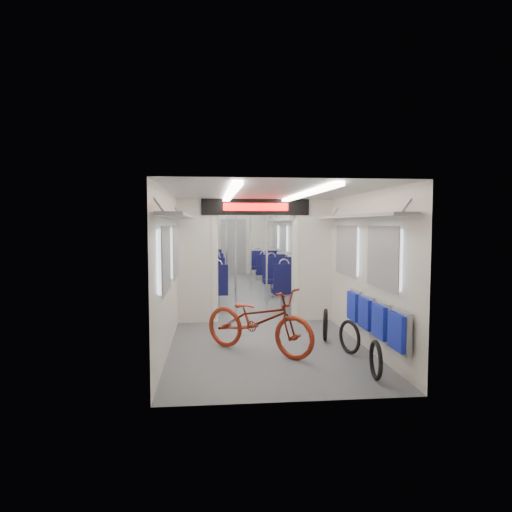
{
  "coord_description": "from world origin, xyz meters",
  "views": [
    {
      "loc": [
        -0.85,
        -10.54,
        1.84
      ],
      "look_at": [
        0.02,
        -1.99,
        1.23
      ],
      "focal_mm": 32.0,
      "sensor_mm": 36.0,
      "label": 1
    }
  ],
  "objects_px": {
    "seat_bay_near_right": "(287,279)",
    "bike_hoop_b": "(349,339)",
    "flip_bench": "(374,317)",
    "stanchion_near_left": "(236,257)",
    "stanchion_near_right": "(267,257)",
    "bike_hoop_a": "(376,362)",
    "bike_hoop_c": "(325,326)",
    "stanchion_far_right": "(251,249)",
    "seat_bay_far_right": "(268,266)",
    "bicycle": "(258,320)",
    "stanchion_far_left": "(227,249)",
    "seat_bay_near_left": "(206,280)",
    "seat_bay_far_left": "(207,266)"
  },
  "relations": [
    {
      "from": "bike_hoop_b",
      "to": "bike_hoop_c",
      "type": "height_order",
      "value": "bike_hoop_c"
    },
    {
      "from": "seat_bay_near_left",
      "to": "seat_bay_far_left",
      "type": "xyz_separation_m",
      "value": [
        0.0,
        3.39,
        0.01
      ]
    },
    {
      "from": "stanchion_far_right",
      "to": "bike_hoop_b",
      "type": "bearing_deg",
      "value": -81.84
    },
    {
      "from": "flip_bench",
      "to": "bike_hoop_c",
      "type": "xyz_separation_m",
      "value": [
        -0.4,
        1.04,
        -0.35
      ]
    },
    {
      "from": "stanchion_near_right",
      "to": "stanchion_far_right",
      "type": "xyz_separation_m",
      "value": [
        -0.06,
        2.94,
        0.0
      ]
    },
    {
      "from": "flip_bench",
      "to": "seat_bay_near_right",
      "type": "relative_size",
      "value": 1.0
    },
    {
      "from": "seat_bay_near_left",
      "to": "seat_bay_near_right",
      "type": "relative_size",
      "value": 0.99
    },
    {
      "from": "stanchion_near_left",
      "to": "bike_hoop_c",
      "type": "bearing_deg",
      "value": -62.5
    },
    {
      "from": "stanchion_near_left",
      "to": "bike_hoop_b",
      "type": "bearing_deg",
      "value": -65.84
    },
    {
      "from": "seat_bay_far_right",
      "to": "stanchion_far_right",
      "type": "height_order",
      "value": "stanchion_far_right"
    },
    {
      "from": "flip_bench",
      "to": "bike_hoop_c",
      "type": "bearing_deg",
      "value": 111.04
    },
    {
      "from": "bicycle",
      "to": "seat_bay_near_left",
      "type": "xyz_separation_m",
      "value": [
        -0.77,
        4.07,
        0.08
      ]
    },
    {
      "from": "seat_bay_near_right",
      "to": "stanchion_far_right",
      "type": "height_order",
      "value": "stanchion_far_right"
    },
    {
      "from": "seat_bay_far_right",
      "to": "stanchion_near_right",
      "type": "xyz_separation_m",
      "value": [
        -0.62,
        -4.72,
        0.62
      ]
    },
    {
      "from": "bicycle",
      "to": "stanchion_near_right",
      "type": "bearing_deg",
      "value": 29.85
    },
    {
      "from": "bike_hoop_c",
      "to": "stanchion_far_left",
      "type": "height_order",
      "value": "stanchion_far_left"
    },
    {
      "from": "flip_bench",
      "to": "seat_bay_far_right",
      "type": "bearing_deg",
      "value": 92.96
    },
    {
      "from": "bike_hoop_b",
      "to": "bike_hoop_c",
      "type": "relative_size",
      "value": 0.95
    },
    {
      "from": "bike_hoop_a",
      "to": "bike_hoop_b",
      "type": "bearing_deg",
      "value": 88.96
    },
    {
      "from": "stanchion_near_left",
      "to": "stanchion_far_left",
      "type": "xyz_separation_m",
      "value": [
        -0.07,
        3.07,
        0.0
      ]
    },
    {
      "from": "bike_hoop_b",
      "to": "stanchion_far_right",
      "type": "bearing_deg",
      "value": 98.16
    },
    {
      "from": "flip_bench",
      "to": "bike_hoop_b",
      "type": "xyz_separation_m",
      "value": [
        -0.24,
        0.3,
        -0.36
      ]
    },
    {
      "from": "bicycle",
      "to": "seat_bay_far_left",
      "type": "distance_m",
      "value": 7.51
    },
    {
      "from": "bicycle",
      "to": "stanchion_far_left",
      "type": "relative_size",
      "value": 0.78
    },
    {
      "from": "stanchion_far_right",
      "to": "bicycle",
      "type": "bearing_deg",
      "value": -94.07
    },
    {
      "from": "stanchion_near_right",
      "to": "bicycle",
      "type": "bearing_deg",
      "value": -99.41
    },
    {
      "from": "seat_bay_far_right",
      "to": "stanchion_near_left",
      "type": "height_order",
      "value": "stanchion_near_left"
    },
    {
      "from": "seat_bay_far_left",
      "to": "stanchion_far_right",
      "type": "height_order",
      "value": "stanchion_far_right"
    },
    {
      "from": "stanchion_near_right",
      "to": "bike_hoop_a",
      "type": "bearing_deg",
      "value": -79.41
    },
    {
      "from": "seat_bay_far_left",
      "to": "stanchion_far_left",
      "type": "relative_size",
      "value": 0.94
    },
    {
      "from": "bike_hoop_b",
      "to": "stanchion_near_left",
      "type": "distance_m",
      "value": 3.62
    },
    {
      "from": "flip_bench",
      "to": "stanchion_near_left",
      "type": "bearing_deg",
      "value": 115.64
    },
    {
      "from": "bike_hoop_c",
      "to": "stanchion_far_right",
      "type": "height_order",
      "value": "stanchion_far_right"
    },
    {
      "from": "stanchion_near_right",
      "to": "bike_hoop_b",
      "type": "bearing_deg",
      "value": -75.46
    },
    {
      "from": "bike_hoop_b",
      "to": "stanchion_far_left",
      "type": "bearing_deg",
      "value": 103.52
    },
    {
      "from": "stanchion_near_right",
      "to": "bike_hoop_c",
      "type": "bearing_deg",
      "value": -74.65
    },
    {
      "from": "flip_bench",
      "to": "stanchion_near_right",
      "type": "distance_m",
      "value": 3.58
    },
    {
      "from": "bike_hoop_b",
      "to": "stanchion_far_left",
      "type": "height_order",
      "value": "stanchion_far_left"
    },
    {
      "from": "bike_hoop_a",
      "to": "seat_bay_far_right",
      "type": "distance_m",
      "value": 8.89
    },
    {
      "from": "bike_hoop_c",
      "to": "seat_bay_near_left",
      "type": "bearing_deg",
      "value": 118.28
    },
    {
      "from": "stanchion_far_left",
      "to": "stanchion_far_right",
      "type": "bearing_deg",
      "value": -20.65
    },
    {
      "from": "stanchion_near_left",
      "to": "bicycle",
      "type": "bearing_deg",
      "value": -87.09
    },
    {
      "from": "seat_bay_near_left",
      "to": "stanchion_near_right",
      "type": "relative_size",
      "value": 0.91
    },
    {
      "from": "seat_bay_near_right",
      "to": "bike_hoop_b",
      "type": "bearing_deg",
      "value": -87.65
    },
    {
      "from": "seat_bay_far_right",
      "to": "stanchion_far_right",
      "type": "bearing_deg",
      "value": -111.11
    },
    {
      "from": "bicycle",
      "to": "seat_bay_near_right",
      "type": "xyz_separation_m",
      "value": [
        1.1,
        4.08,
        0.08
      ]
    },
    {
      "from": "stanchion_near_left",
      "to": "stanchion_near_right",
      "type": "height_order",
      "value": "same"
    },
    {
      "from": "seat_bay_near_right",
      "to": "stanchion_far_left",
      "type": "height_order",
      "value": "stanchion_far_left"
    },
    {
      "from": "bike_hoop_a",
      "to": "stanchion_far_left",
      "type": "bearing_deg",
      "value": 101.43
    },
    {
      "from": "flip_bench",
      "to": "stanchion_near_right",
      "type": "relative_size",
      "value": 0.91
    }
  ]
}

